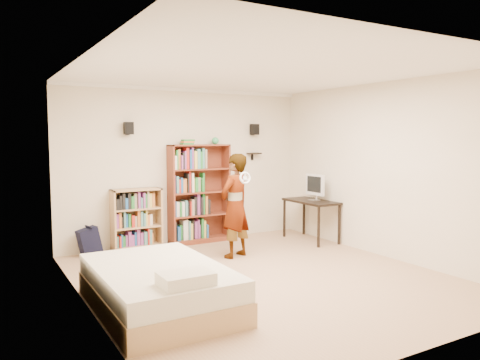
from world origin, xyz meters
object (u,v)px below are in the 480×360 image
object	(u,v)px
tall_bookshelf	(199,194)
daybed	(159,282)
computer_desk	(311,220)
low_bookshelf	(137,219)
person	(235,206)

from	to	relation	value
tall_bookshelf	daybed	distance (m)	3.28
tall_bookshelf	computer_desk	world-z (taller)	tall_bookshelf
computer_desk	daybed	world-z (taller)	computer_desk
tall_bookshelf	low_bookshelf	xyz separation A→B (m)	(-1.14, 0.01, -0.36)
daybed	person	world-z (taller)	person
low_bookshelf	person	world-z (taller)	person
low_bookshelf	computer_desk	size ratio (longest dim) A/B	0.95
person	computer_desk	bearing A→B (deg)	168.31
tall_bookshelf	computer_desk	distance (m)	2.06
low_bookshelf	computer_desk	bearing A→B (deg)	-16.91
tall_bookshelf	daybed	size ratio (longest dim) A/B	0.87
computer_desk	person	size ratio (longest dim) A/B	0.66
tall_bookshelf	person	size ratio (longest dim) A/B	1.07
daybed	person	xyz separation A→B (m)	(1.80, 1.49, 0.51)
computer_desk	daybed	distance (m)	3.99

